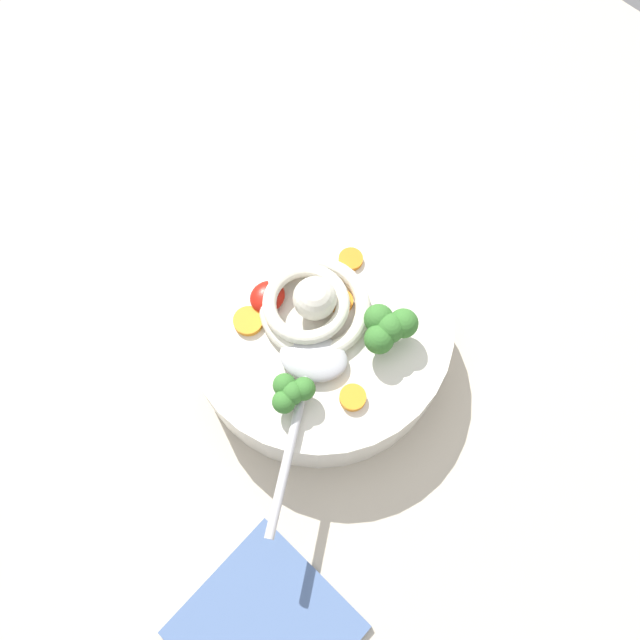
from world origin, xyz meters
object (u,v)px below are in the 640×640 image
(soup_bowl, at_px, (320,333))
(noodle_pile, at_px, (312,304))
(folded_napkin, at_px, (265,629))
(soup_spoon, at_px, (306,376))

(soup_bowl, relative_size, noodle_pile, 2.20)
(noodle_pile, relative_size, folded_napkin, 0.87)
(noodle_pile, bearing_deg, soup_bowl, 80.40)
(noodle_pile, bearing_deg, folded_napkin, 37.29)
(soup_spoon, relative_size, folded_napkin, 1.26)
(noodle_pile, distance_m, soup_spoon, 0.07)
(folded_napkin, bearing_deg, soup_spoon, -144.01)
(soup_bowl, height_order, noodle_pile, noodle_pile)
(folded_napkin, bearing_deg, noodle_pile, -142.71)
(soup_spoon, bearing_deg, folded_napkin, 2.21)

